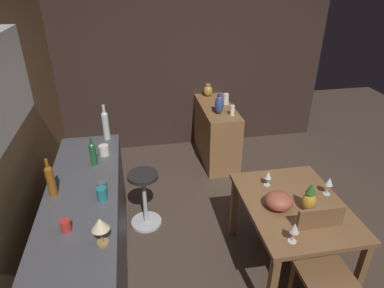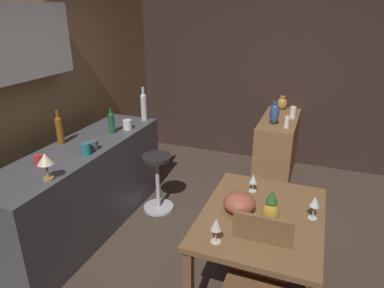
% 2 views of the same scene
% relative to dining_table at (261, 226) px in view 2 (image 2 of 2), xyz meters
% --- Properties ---
extents(ground_plane, '(9.00, 9.00, 0.00)m').
position_rel_dining_table_xyz_m(ground_plane, '(0.17, 0.30, -0.64)').
color(ground_plane, '#47382D').
extents(wall_kitchen_back, '(5.20, 0.33, 2.60)m').
position_rel_dining_table_xyz_m(wall_kitchen_back, '(0.11, 2.37, 0.77)').
color(wall_kitchen_back, '#9E7A51').
rests_on(wall_kitchen_back, ground_plane).
extents(wall_side_right, '(0.10, 4.40, 2.60)m').
position_rel_dining_table_xyz_m(wall_side_right, '(2.72, 0.60, 0.66)').
color(wall_side_right, '#33231E').
rests_on(wall_side_right, ground_plane).
extents(dining_table, '(1.11, 0.85, 0.74)m').
position_rel_dining_table_xyz_m(dining_table, '(0.00, 0.00, 0.00)').
color(dining_table, brown).
rests_on(dining_table, ground_plane).
extents(kitchen_counter, '(2.10, 0.60, 0.90)m').
position_rel_dining_table_xyz_m(kitchen_counter, '(0.27, 1.79, -0.19)').
color(kitchen_counter, '#4C4C51').
rests_on(kitchen_counter, ground_plane).
extents(sideboard_cabinet, '(1.10, 0.44, 0.82)m').
position_rel_dining_table_xyz_m(sideboard_cabinet, '(2.12, 0.16, -0.23)').
color(sideboard_cabinet, olive).
rests_on(sideboard_cabinet, ground_plane).
extents(chair_near_window, '(0.40, 0.40, 0.93)m').
position_rel_dining_table_xyz_m(chair_near_window, '(-0.42, -0.05, -0.14)').
color(chair_near_window, brown).
rests_on(chair_near_window, ground_plane).
extents(bar_stool, '(0.34, 0.34, 0.65)m').
position_rel_dining_table_xyz_m(bar_stool, '(0.84, 1.27, -0.29)').
color(bar_stool, '#262323').
rests_on(bar_stool, ground_plane).
extents(wine_glass_left, '(0.06, 0.06, 0.15)m').
position_rel_dining_table_xyz_m(wine_glass_left, '(0.31, 0.13, 0.21)').
color(wine_glass_left, silver).
rests_on(wine_glass_left, dining_table).
extents(wine_glass_right, '(0.08, 0.08, 0.17)m').
position_rel_dining_table_xyz_m(wine_glass_right, '(-0.42, 0.22, 0.23)').
color(wine_glass_right, silver).
rests_on(wine_glass_right, dining_table).
extents(wine_glass_center, '(0.07, 0.07, 0.17)m').
position_rel_dining_table_xyz_m(wine_glass_center, '(0.08, -0.34, 0.23)').
color(wine_glass_center, silver).
rests_on(wine_glass_center, dining_table).
extents(pineapple_centerpiece, '(0.12, 0.12, 0.27)m').
position_rel_dining_table_xyz_m(pineapple_centerpiece, '(-0.09, -0.07, 0.21)').
color(pineapple_centerpiece, gold).
rests_on(pineapple_centerpiece, dining_table).
extents(fruit_bowl, '(0.23, 0.23, 0.14)m').
position_rel_dining_table_xyz_m(fruit_bowl, '(-0.02, 0.17, 0.17)').
color(fruit_bowl, '#9E4C38').
rests_on(fruit_bowl, dining_table).
extents(wine_bottle_amber, '(0.07, 0.07, 0.34)m').
position_rel_dining_table_xyz_m(wine_bottle_amber, '(0.28, 2.00, 0.41)').
color(wine_bottle_amber, '#8C5114').
rests_on(wine_bottle_amber, kitchen_counter).
extents(wine_bottle_clear, '(0.07, 0.07, 0.39)m').
position_rel_dining_table_xyz_m(wine_bottle_clear, '(1.23, 1.61, 0.43)').
color(wine_bottle_clear, silver).
rests_on(wine_bottle_clear, kitchen_counter).
extents(wine_bottle_green, '(0.06, 0.06, 0.27)m').
position_rel_dining_table_xyz_m(wine_bottle_green, '(0.71, 1.71, 0.38)').
color(wine_bottle_green, '#1E592D').
rests_on(wine_bottle_green, kitchen_counter).
extents(cup_white, '(0.13, 0.10, 0.10)m').
position_rel_dining_table_xyz_m(cup_white, '(0.88, 1.62, 0.31)').
color(cup_white, white).
rests_on(cup_white, kitchen_counter).
extents(cup_slate, '(0.11, 0.08, 0.09)m').
position_rel_dining_table_xyz_m(cup_slate, '(0.26, 1.61, 0.30)').
color(cup_slate, '#515660').
rests_on(cup_slate, kitchen_counter).
extents(cup_teal, '(0.12, 0.08, 0.11)m').
position_rel_dining_table_xyz_m(cup_teal, '(0.14, 1.61, 0.31)').
color(cup_teal, teal).
rests_on(cup_teal, kitchen_counter).
extents(cup_red, '(0.11, 0.07, 0.09)m').
position_rel_dining_table_xyz_m(cup_red, '(-0.17, 1.84, 0.30)').
color(cup_red, red).
rests_on(cup_red, kitchen_counter).
extents(counter_lamp, '(0.12, 0.12, 0.22)m').
position_rel_dining_table_xyz_m(counter_lamp, '(-0.36, 1.58, 0.42)').
color(counter_lamp, '#A58447').
rests_on(counter_lamp, kitchen_counter).
extents(pillar_candle_tall, '(0.06, 0.06, 0.16)m').
position_rel_dining_table_xyz_m(pillar_candle_tall, '(1.79, 0.04, 0.25)').
color(pillar_candle_tall, white).
rests_on(pillar_candle_tall, sideboard_cabinet).
extents(pillar_candle_short, '(0.08, 0.08, 0.17)m').
position_rel_dining_table_xyz_m(pillar_candle_short, '(2.19, 0.02, 0.25)').
color(pillar_candle_short, white).
rests_on(pillar_candle_short, sideboard_cabinet).
extents(vase_ceramic_blue, '(0.11, 0.11, 0.28)m').
position_rel_dining_table_xyz_m(vase_ceramic_blue, '(1.86, 0.20, 0.31)').
color(vase_ceramic_blue, '#334C8C').
rests_on(vase_ceramic_blue, sideboard_cabinet).
extents(vase_brass, '(0.14, 0.14, 0.18)m').
position_rel_dining_table_xyz_m(vase_brass, '(2.55, 0.19, 0.26)').
color(vase_brass, '#B78C38').
rests_on(vase_brass, sideboard_cabinet).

